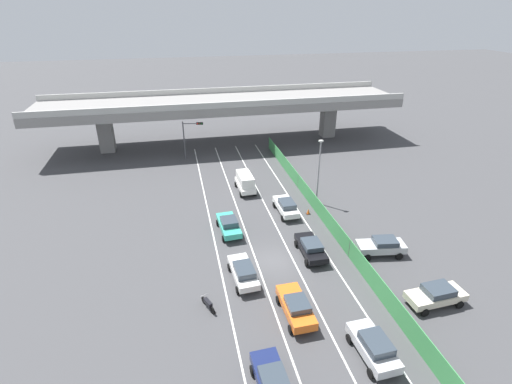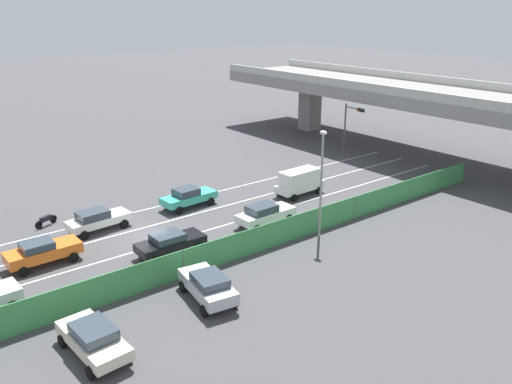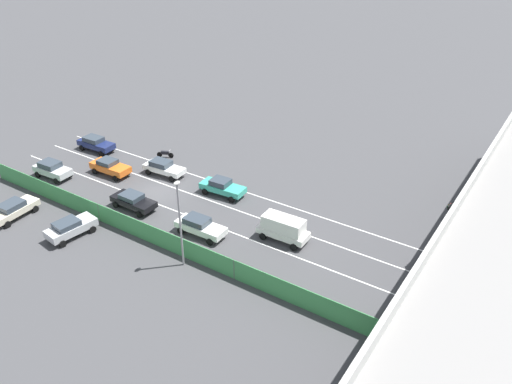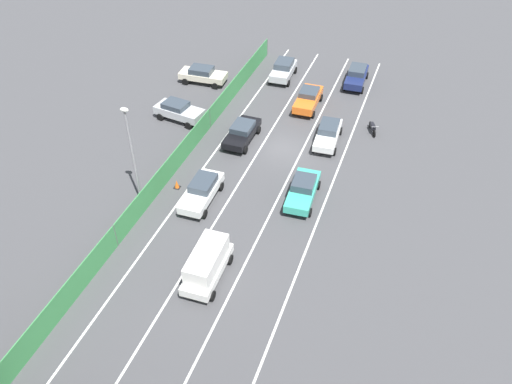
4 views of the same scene
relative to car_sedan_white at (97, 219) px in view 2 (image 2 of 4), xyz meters
The scene contains 19 objects.
ground_plane 4.00m from the car_sedan_white, 32.97° to the left, with size 300.00×300.00×0.00m, color #424244.
lane_line_left_edge 9.00m from the car_sedan_white, 100.87° to the left, with size 0.14×49.36×0.01m, color silver.
lane_line_mid_left 8.99m from the car_sedan_white, 79.58° to the left, with size 0.14×49.36×0.01m, color silver.
lane_line_mid_right 10.12m from the car_sedan_white, 60.76° to the left, with size 0.14×49.36×0.01m, color silver.
lane_line_right_edge 12.08m from the car_sedan_white, 46.90° to the left, with size 0.14×49.36×0.01m, color silver.
elevated_overpass 36.05m from the car_sedan_white, 84.73° to the left, with size 56.95×11.15×8.06m.
green_fence 13.36m from the car_sedan_white, 41.21° to the left, with size 0.10×45.46×1.83m.
car_sedan_white is the anchor object (origin of this frame).
car_van_white 17.16m from the car_sedan_white, 78.64° to the left, with size 2.13×4.52×2.24m.
car_sedan_black 7.08m from the car_sedan_white, 18.30° to the left, with size 2.05×4.58×1.51m.
car_taxi_orange 5.72m from the car_sedan_white, 58.02° to the right, with size 2.07×4.57×1.63m.
car_taxi_teal 7.73m from the car_sedan_white, 90.37° to the left, with size 2.20×4.70×1.63m.
car_hatchback_white 12.27m from the car_sedan_white, 56.93° to the left, with size 2.02×4.71×1.63m.
motorcycle 4.24m from the car_sedan_white, 140.17° to the right, with size 0.95×1.83×0.93m.
parked_sedan_cream 15.13m from the car_sedan_white, 22.93° to the right, with size 4.64×2.26×1.59m.
parked_wagon_silver 13.15m from the car_sedan_white, ahead, with size 4.54×2.53×1.63m.
traffic_light 29.65m from the car_sedan_white, 94.56° to the left, with size 2.98×0.78×5.67m.
street_lamp 16.51m from the car_sedan_white, 47.57° to the left, with size 0.60×0.36×7.72m.
traffic_cone 13.24m from the car_sedan_white, 46.69° to the left, with size 0.47×0.47×0.65m.
Camera 2 is at (31.79, -14.97, 15.49)m, focal length 37.04 mm.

